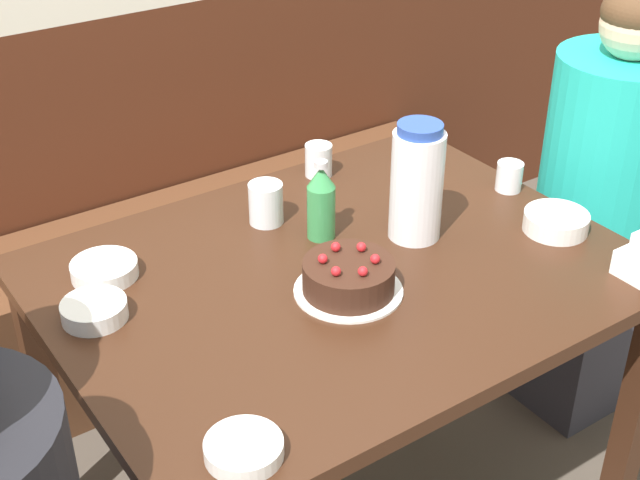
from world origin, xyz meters
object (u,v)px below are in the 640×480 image
(bowl_side_dish, at_px, (104,269))
(water_pitcher, at_px, (417,183))
(glass_water_tall, at_px, (509,176))
(person_grey_tee, at_px, (599,218))
(bench_seat, at_px, (180,286))
(soju_bottle, at_px, (321,202))
(bowl_rice_small, at_px, (556,222))
(bowl_sauce_shallow, at_px, (244,449))
(glass_shot_small, at_px, (266,203))
(glass_tumbler_short, at_px, (319,160))
(bowl_soup_white, at_px, (94,310))
(birthday_cake, at_px, (349,278))

(bowl_side_dish, bearing_deg, water_pitcher, -20.17)
(glass_water_tall, distance_m, person_grey_tee, 0.37)
(water_pitcher, xyz_separation_m, person_grey_tee, (0.64, -0.01, -0.29))
(bench_seat, relative_size, bowl_side_dish, 14.19)
(soju_bottle, bearing_deg, bowl_rice_small, -31.61)
(glass_water_tall, bearing_deg, bowl_sauce_shallow, -157.32)
(glass_water_tall, relative_size, glass_shot_small, 0.74)
(bowl_side_dish, relative_size, glass_tumbler_short, 1.67)
(bench_seat, relative_size, soju_bottle, 10.56)
(bowl_soup_white, distance_m, glass_tumbler_short, 0.75)
(bowl_side_dish, bearing_deg, soju_bottle, -14.63)
(bowl_rice_small, xyz_separation_m, glass_water_tall, (0.05, 0.20, 0.01))
(bowl_soup_white, height_order, glass_shot_small, glass_shot_small)
(bench_seat, xyz_separation_m, bowl_rice_small, (0.50, -0.98, 0.53))
(glass_water_tall, bearing_deg, water_pitcher, -173.48)
(glass_water_tall, bearing_deg, bowl_side_dish, 168.54)
(birthday_cake, height_order, bowl_sauce_shallow, birthday_cake)
(soju_bottle, distance_m, glass_tumbler_short, 0.30)
(water_pitcher, bearing_deg, bowl_sauce_shallow, -150.31)
(glass_water_tall, bearing_deg, glass_shot_small, 160.73)
(glass_tumbler_short, bearing_deg, bowl_soup_white, -159.79)
(glass_tumbler_short, bearing_deg, bowl_sauce_shallow, -131.30)
(birthday_cake, height_order, glass_tumbler_short, birthday_cake)
(person_grey_tee, bearing_deg, water_pitcher, -1.15)
(glass_shot_small, bearing_deg, bowl_soup_white, -164.39)
(bowl_side_dish, relative_size, glass_shot_small, 1.43)
(bowl_soup_white, xyz_separation_m, bowl_sauce_shallow, (0.05, -0.48, -0.00))
(glass_tumbler_short, bearing_deg, person_grey_tee, -30.12)
(water_pitcher, relative_size, glass_water_tall, 3.79)
(bowl_rice_small, bearing_deg, bowl_soup_white, 164.67)
(birthday_cake, xyz_separation_m, glass_water_tall, (0.58, 0.14, 0.00))
(bowl_rice_small, relative_size, bowl_sauce_shallow, 1.14)
(bowl_sauce_shallow, relative_size, glass_water_tall, 1.79)
(bench_seat, bearing_deg, glass_tumbler_short, -64.90)
(soju_bottle, distance_m, glass_shot_small, 0.15)
(soju_bottle, distance_m, bowl_sauce_shallow, 0.69)
(person_grey_tee, bearing_deg, birthday_cake, 5.50)
(birthday_cake, bearing_deg, bowl_sauce_shallow, -145.73)
(bench_seat, xyz_separation_m, glass_shot_small, (-0.02, -0.58, 0.56))
(birthday_cake, distance_m, bowl_side_dish, 0.51)
(water_pitcher, distance_m, bowl_side_dish, 0.69)
(glass_water_tall, bearing_deg, bench_seat, 125.32)
(glass_water_tall, height_order, glass_tumbler_short, glass_tumbler_short)
(bench_seat, xyz_separation_m, birthday_cake, (-0.03, -0.91, 0.54))
(glass_shot_small, bearing_deg, soju_bottle, -61.74)
(birthday_cake, distance_m, soju_bottle, 0.23)
(soju_bottle, xyz_separation_m, bowl_sauce_shallow, (-0.49, -0.49, -0.07))
(birthday_cake, distance_m, bowl_sauce_shallow, 0.49)
(bowl_side_dish, bearing_deg, birthday_cake, -40.95)
(bowl_rice_small, bearing_deg, glass_tumbler_short, 118.38)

